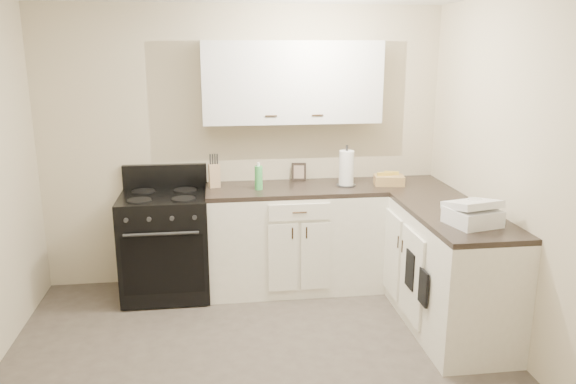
{
  "coord_description": "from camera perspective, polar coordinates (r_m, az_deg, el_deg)",
  "views": [
    {
      "loc": [
        -0.27,
        -3.25,
        2.14
      ],
      "look_at": [
        0.28,
        0.85,
        1.07
      ],
      "focal_mm": 35.0,
      "sensor_mm": 36.0,
      "label": 1
    }
  ],
  "objects": [
    {
      "name": "floor",
      "position": [
        3.9,
        -2.59,
        -18.74
      ],
      "size": [
        3.6,
        3.6,
        0.0
      ],
      "primitive_type": "plane",
      "color": "#473F38",
      "rests_on": "ground"
    },
    {
      "name": "wall_back",
      "position": [
        5.13,
        -4.56,
        4.53
      ],
      "size": [
        3.6,
        0.0,
        3.6
      ],
      "primitive_type": "plane",
      "rotation": [
        1.57,
        0.0,
        0.0
      ],
      "color": "beige",
      "rests_on": "ground"
    },
    {
      "name": "wall_right",
      "position": [
        3.95,
        24.15,
        0.26
      ],
      "size": [
        0.0,
        3.6,
        3.6
      ],
      "primitive_type": "plane",
      "rotation": [
        1.57,
        0.0,
        -1.57
      ],
      "color": "beige",
      "rests_on": "ground"
    },
    {
      "name": "wall_front",
      "position": [
        1.72,
        2.53,
        -16.56
      ],
      "size": [
        3.6,
        0.0,
        3.6
      ],
      "primitive_type": "plane",
      "rotation": [
        -1.57,
        0.0,
        0.0
      ],
      "color": "beige",
      "rests_on": "ground"
    },
    {
      "name": "base_cabinets_back",
      "position": [
        5.09,
        0.61,
        -4.84
      ],
      "size": [
        1.55,
        0.6,
        0.9
      ],
      "primitive_type": "cube",
      "color": "white",
      "rests_on": "floor"
    },
    {
      "name": "base_cabinets_right",
      "position": [
        4.77,
        14.74,
        -6.68
      ],
      "size": [
        0.6,
        1.9,
        0.9
      ],
      "primitive_type": "cube",
      "color": "white",
      "rests_on": "floor"
    },
    {
      "name": "countertop_back",
      "position": [
        4.95,
        0.63,
        0.3
      ],
      "size": [
        1.55,
        0.6,
        0.04
      ],
      "primitive_type": "cube",
      "color": "black",
      "rests_on": "base_cabinets_back"
    },
    {
      "name": "countertop_right",
      "position": [
        4.63,
        15.12,
        -1.24
      ],
      "size": [
        0.6,
        1.9,
        0.04
      ],
      "primitive_type": "cube",
      "color": "black",
      "rests_on": "base_cabinets_right"
    },
    {
      "name": "upper_cabinets",
      "position": [
        4.96,
        0.4,
        11.09
      ],
      "size": [
        1.55,
        0.3,
        0.7
      ],
      "primitive_type": "cube",
      "color": "silver",
      "rests_on": "wall_back"
    },
    {
      "name": "stove",
      "position": [
        5.03,
        -12.3,
        -5.29
      ],
      "size": [
        0.74,
        0.63,
        0.9
      ],
      "primitive_type": "cube",
      "color": "black",
      "rests_on": "floor"
    },
    {
      "name": "knife_block",
      "position": [
        4.96,
        -7.49,
        1.66
      ],
      "size": [
        0.11,
        0.1,
        0.21
      ],
      "primitive_type": "cube",
      "rotation": [
        0.0,
        0.0,
        0.16
      ],
      "color": "tan",
      "rests_on": "countertop_back"
    },
    {
      "name": "paper_towel",
      "position": [
        4.98,
        5.95,
        2.41
      ],
      "size": [
        0.17,
        0.17,
        0.31
      ],
      "primitive_type": "cylinder",
      "rotation": [
        0.0,
        0.0,
        0.4
      ],
      "color": "white",
      "rests_on": "countertop_back"
    },
    {
      "name": "soap_bottle",
      "position": [
        4.84,
        -3.0,
        1.45
      ],
      "size": [
        0.09,
        0.09,
        0.21
      ],
      "primitive_type": "cylinder",
      "rotation": [
        0.0,
        0.0,
        0.29
      ],
      "color": "green",
      "rests_on": "countertop_back"
    },
    {
      "name": "picture_frame",
      "position": [
        5.16,
        1.1,
        2.07
      ],
      "size": [
        0.14,
        0.06,
        0.17
      ],
      "primitive_type": "cube",
      "rotation": [
        -0.14,
        0.0,
        -0.14
      ],
      "color": "black",
      "rests_on": "countertop_back"
    },
    {
      "name": "wicker_basket",
      "position": [
        5.09,
        10.22,
        1.19
      ],
      "size": [
        0.28,
        0.21,
        0.09
      ],
      "primitive_type": "cube",
      "rotation": [
        0.0,
        0.0,
        -0.15
      ],
      "color": "tan",
      "rests_on": "countertop_right"
    },
    {
      "name": "countertop_grill",
      "position": [
        4.09,
        18.24,
        -2.4
      ],
      "size": [
        0.37,
        0.36,
        0.12
      ],
      "primitive_type": "cube",
      "rotation": [
        0.0,
        0.0,
        0.24
      ],
      "color": "white",
      "rests_on": "countertop_right"
    },
    {
      "name": "glass_jar",
      "position": [
        4.16,
        18.38,
        -1.77
      ],
      "size": [
        0.13,
        0.13,
        0.17
      ],
      "primitive_type": "cylinder",
      "rotation": [
        0.0,
        0.0,
        -0.33
      ],
      "color": "silver",
      "rests_on": "countertop_right"
    },
    {
      "name": "oven_mitt_near",
      "position": [
        4.15,
        13.6,
        -9.42
      ],
      "size": [
        0.02,
        0.15,
        0.26
      ],
      "primitive_type": "cube",
      "color": "black",
      "rests_on": "base_cabinets_right"
    },
    {
      "name": "oven_mitt_far",
      "position": [
        4.38,
        12.33,
        -7.74
      ],
      "size": [
        0.02,
        0.17,
        0.29
      ],
      "primitive_type": "cube",
      "color": "black",
      "rests_on": "base_cabinets_right"
    }
  ]
}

